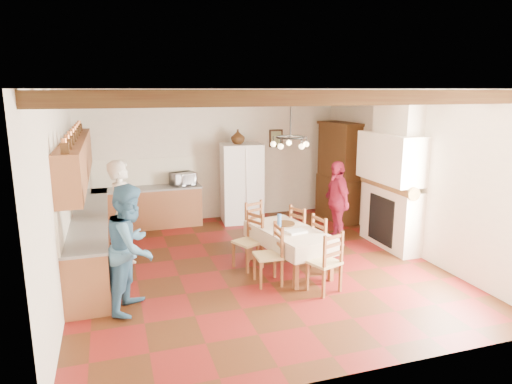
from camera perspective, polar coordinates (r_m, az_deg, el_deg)
floor at (r=8.02m, az=-0.02°, el=-9.32°), size 6.00×6.50×0.02m
ceiling at (r=7.44m, az=-0.02°, el=12.80°), size 6.00×6.50×0.02m
wall_back at (r=10.69m, az=-5.41°, el=4.59°), size 6.00×0.02×3.00m
wall_front at (r=4.69m, az=12.36°, el=-6.19°), size 6.00×0.02×3.00m
wall_left at (r=7.27m, az=-23.23°, el=-0.22°), size 0.02×6.50×3.00m
wall_right at (r=8.96m, az=18.64°, el=2.41°), size 0.02×6.50×3.00m
ceiling_beams at (r=7.44m, az=-0.02°, el=12.03°), size 6.00×6.30×0.16m
lower_cabinets_left at (r=8.53m, az=-19.93°, el=-5.60°), size 0.60×4.30×0.86m
lower_cabinets_back at (r=10.38m, az=-13.29°, el=-1.98°), size 2.30×0.60×0.86m
countertop_left at (r=8.41m, az=-20.16°, el=-2.68°), size 0.62×4.30×0.04m
countertop_back at (r=10.27m, az=-13.42°, el=0.45°), size 2.34×0.62×0.04m
backsplash_left at (r=8.35m, az=-22.28°, el=-0.69°), size 0.03×4.30×0.60m
backsplash_back at (r=10.49m, az=-13.64°, el=2.47°), size 2.30×0.03×0.60m
upper_cabinets at (r=8.23m, az=-21.54°, el=3.80°), size 0.35×4.20×0.70m
fireplace at (r=8.97m, az=16.35°, el=1.93°), size 0.56×1.60×2.80m
wall_picture at (r=11.06m, az=2.50°, el=6.72°), size 0.34×0.03×0.42m
refrigerator at (r=10.46m, az=-1.81°, el=1.13°), size 0.97×0.83×1.80m
hutch at (r=10.75m, az=10.33°, el=2.51°), size 0.63×1.29×2.27m
dining_table at (r=7.68m, az=4.10°, el=-5.24°), size 1.14×1.76×0.72m
chandelier at (r=7.35m, az=4.30°, el=6.84°), size 0.47×0.47×0.03m
chair_left_near at (r=7.18m, az=1.50°, el=-7.81°), size 0.42×0.44×0.96m
chair_left_far at (r=7.79m, az=-1.03°, el=-6.14°), size 0.54×0.55×0.96m
chair_right_near at (r=7.84m, az=8.85°, el=-6.19°), size 0.46×0.48×0.96m
chair_right_far at (r=8.39m, az=6.00°, el=-4.84°), size 0.52×0.53×0.96m
chair_end_near at (r=6.99m, az=8.54°, el=-8.54°), size 0.53×0.52×0.96m
chair_end_far at (r=8.52m, az=0.43°, el=-4.49°), size 0.54×0.53×0.96m
person_man at (r=8.02m, az=-16.23°, el=-2.75°), size 0.58×0.76×1.86m
person_woman_blue at (r=6.49m, az=-15.29°, el=-6.73°), size 0.96×1.06×1.77m
person_woman_red at (r=9.24m, az=10.04°, el=-1.16°), size 0.46×0.98×1.63m
microwave at (r=10.33m, az=-9.11°, el=1.64°), size 0.61×0.50×0.29m
fridge_vase at (r=10.27m, az=-2.28°, el=6.93°), size 0.32×0.32×0.32m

